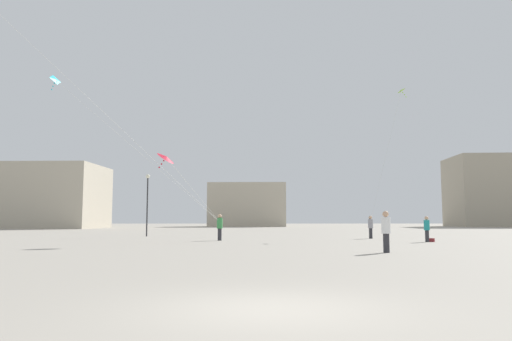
{
  "coord_description": "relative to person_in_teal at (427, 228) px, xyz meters",
  "views": [
    {
      "loc": [
        -0.29,
        -8.3,
        1.51
      ],
      "look_at": [
        0.0,
        20.52,
        4.38
      ],
      "focal_mm": 34.14,
      "sensor_mm": 36.0,
      "label": 1
    }
  ],
  "objects": [
    {
      "name": "handbag_beside_flyer",
      "position": [
        0.35,
        0.1,
        -0.8
      ],
      "size": [
        0.34,
        0.31,
        0.24
      ],
      "primitive_type": "cube",
      "rotation": [
        0.0,
        0.0,
        5.6
      ],
      "color": "maroon",
      "rests_on": "ground_plane"
    },
    {
      "name": "kite_cyan_delta",
      "position": [
        -24.96,
        2.22,
        9.96
      ],
      "size": [
        12.24,
        0.96,
        10.42
      ],
      "color": "#1EB2C6"
    },
    {
      "name": "person_in_teal",
      "position": [
        0.0,
        0.0,
        0.0
      ],
      "size": [
        0.37,
        0.37,
        1.68
      ],
      "rotation": [
        0.0,
        0.0,
        3.66
      ],
      "color": "#2D2D33",
      "rests_on": "ground_plane"
    },
    {
      "name": "building_left_hall",
      "position": [
        -48.24,
        48.2,
        4.2
      ],
      "size": [
        24.27,
        14.52,
        10.25
      ],
      "color": "#B2A893",
      "rests_on": "ground_plane"
    },
    {
      "name": "person_in_grey",
      "position": [
        -2.33,
        5.56,
        0.03
      ],
      "size": [
        0.38,
        0.38,
        1.75
      ],
      "rotation": [
        0.0,
        0.0,
        2.44
      ],
      "color": "#2D2D33",
      "rests_on": "ground_plane"
    },
    {
      "name": "lamppost_east",
      "position": [
        -20.57,
        10.46,
        2.66
      ],
      "size": [
        0.36,
        0.36,
        5.4
      ],
      "color": "#2D2D30",
      "rests_on": "ground_plane"
    },
    {
      "name": "person_in_green",
      "position": [
        -13.73,
        2.32,
        0.09
      ],
      "size": [
        0.4,
        0.4,
        1.84
      ],
      "rotation": [
        0.0,
        0.0,
        6.05
      ],
      "color": "#2D2D33",
      "rests_on": "ground_plane"
    },
    {
      "name": "kite_crimson_diamond",
      "position": [
        -16.79,
        -2.04,
        4.35
      ],
      "size": [
        3.75,
        5.11,
        4.4
      ],
      "color": "red"
    },
    {
      "name": "person_in_white",
      "position": [
        -5.47,
        -10.03,
        0.1
      ],
      "size": [
        0.41,
        0.41,
        1.86
      ],
      "rotation": [
        0.0,
        0.0,
        0.67
      ],
      "color": "#2D2D33",
      "rests_on": "ground_plane"
    },
    {
      "name": "kite_lime_diamond",
      "position": [
        1.97,
        10.88,
        11.86
      ],
      "size": [
        4.88,
        5.9,
        12.07
      ],
      "color": "#8CD12D"
    },
    {
      "name": "ground_plane",
      "position": [
        -11.24,
        -23.67,
        -0.92
      ],
      "size": [
        300.0,
        300.0,
        0.0
      ],
      "primitive_type": "plane",
      "color": "#9E9689"
    },
    {
      "name": "building_centre_hall",
      "position": [
        -12.24,
        65.52,
        3.35
      ],
      "size": [
        15.53,
        9.61,
        8.54
      ],
      "color": "#B2A893",
      "rests_on": "ground_plane"
    }
  ]
}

